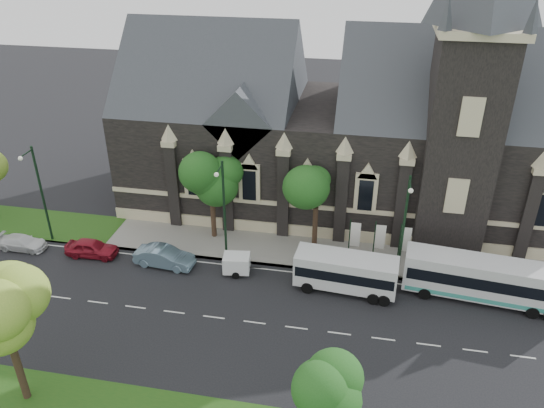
% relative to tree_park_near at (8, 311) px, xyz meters
% --- Properties ---
extents(ground, '(160.00, 160.00, 0.00)m').
position_rel_tree_park_near_xyz_m(ground, '(11.77, 8.77, -6.42)').
color(ground, black).
rests_on(ground, ground).
extents(sidewalk, '(80.00, 5.00, 0.15)m').
position_rel_tree_park_near_xyz_m(sidewalk, '(11.77, 18.27, -6.34)').
color(sidewalk, gray).
rests_on(sidewalk, ground).
extents(museum, '(40.00, 17.70, 29.90)m').
position_rel_tree_park_near_xyz_m(museum, '(16.89, 27.55, 1.75)').
color(museum, black).
rests_on(museum, ground).
extents(tree_park_near, '(4.42, 4.42, 8.56)m').
position_rel_tree_park_near_xyz_m(tree_park_near, '(0.00, 0.00, 0.00)').
color(tree_park_near, black).
rests_on(tree_park_near, ground).
extents(tree_park_east, '(3.40, 3.40, 6.28)m').
position_rel_tree_park_near_xyz_m(tree_park_east, '(17.95, -0.55, -1.80)').
color(tree_park_east, black).
rests_on(tree_park_east, ground).
extents(tree_walk_right, '(4.08, 4.08, 7.80)m').
position_rel_tree_park_near_xyz_m(tree_walk_right, '(14.98, 19.48, -0.60)').
color(tree_walk_right, black).
rests_on(tree_walk_right, ground).
extents(tree_walk_left, '(3.91, 3.91, 7.64)m').
position_rel_tree_park_near_xyz_m(tree_walk_left, '(5.97, 19.47, -0.68)').
color(tree_walk_left, black).
rests_on(tree_walk_left, ground).
extents(street_lamp_near, '(0.36, 1.88, 9.00)m').
position_rel_tree_park_near_xyz_m(street_lamp_near, '(21.77, 15.86, -1.30)').
color(street_lamp_near, black).
rests_on(street_lamp_near, ground).
extents(street_lamp_mid, '(0.36, 1.88, 9.00)m').
position_rel_tree_park_near_xyz_m(street_lamp_mid, '(7.77, 15.86, -1.30)').
color(street_lamp_mid, black).
rests_on(street_lamp_mid, ground).
extents(street_lamp_far, '(0.36, 1.88, 9.00)m').
position_rel_tree_park_near_xyz_m(street_lamp_far, '(-8.23, 15.86, -1.30)').
color(street_lamp_far, black).
rests_on(street_lamp_far, ground).
extents(banner_flag_left, '(0.90, 0.10, 4.00)m').
position_rel_tree_park_near_xyz_m(banner_flag_left, '(18.06, 17.77, -4.03)').
color(banner_flag_left, black).
rests_on(banner_flag_left, ground).
extents(banner_flag_center, '(0.90, 0.10, 4.00)m').
position_rel_tree_park_near_xyz_m(banner_flag_center, '(20.06, 17.77, -4.03)').
color(banner_flag_center, black).
rests_on(banner_flag_center, ground).
extents(banner_flag_right, '(0.90, 0.10, 4.00)m').
position_rel_tree_park_near_xyz_m(banner_flag_right, '(22.06, 17.77, -4.03)').
color(banner_flag_right, black).
rests_on(banner_flag_right, ground).
extents(tour_coach, '(11.73, 3.69, 3.36)m').
position_rel_tree_park_near_xyz_m(tour_coach, '(27.90, 14.53, -4.58)').
color(tour_coach, silver).
rests_on(tour_coach, ground).
extents(shuttle_bus, '(7.86, 3.22, 2.97)m').
position_rel_tree_park_near_xyz_m(shuttle_bus, '(17.79, 13.82, -4.70)').
color(shuttle_bus, silver).
rests_on(shuttle_bus, ground).
extents(box_trailer, '(3.12, 1.84, 1.63)m').
position_rel_tree_park_near_xyz_m(box_trailer, '(9.09, 14.36, -5.49)').
color(box_trailer, silver).
rests_on(box_trailer, ground).
extents(sedan, '(5.10, 2.13, 1.64)m').
position_rel_tree_park_near_xyz_m(sedan, '(3.01, 14.28, -5.60)').
color(sedan, '#6C899C').
rests_on(sedan, ground).
extents(car_far_red, '(4.45, 1.91, 1.50)m').
position_rel_tree_park_near_xyz_m(car_far_red, '(-3.55, 14.49, -5.67)').
color(car_far_red, maroon).
rests_on(car_far_red, ground).
extents(car_far_white, '(4.27, 1.81, 1.23)m').
position_rel_tree_park_near_xyz_m(car_far_white, '(-10.00, 14.35, -5.80)').
color(car_far_white, silver).
rests_on(car_far_white, ground).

